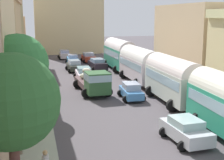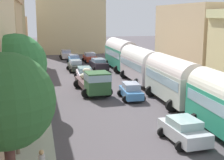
# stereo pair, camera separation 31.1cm
# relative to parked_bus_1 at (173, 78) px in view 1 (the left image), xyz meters

# --- Properties ---
(ground_plane) EXTENTS (154.00, 154.00, 0.00)m
(ground_plane) POSITION_rel_parked_bus_1_xyz_m (-4.60, 11.50, -2.23)
(ground_plane) COLOR #4F494E
(sidewalk_left) EXTENTS (2.50, 70.00, 0.14)m
(sidewalk_left) POSITION_rel_parked_bus_1_xyz_m (-11.85, 11.50, -2.16)
(sidewalk_left) COLOR #A7AE98
(sidewalk_left) RESTS_ON ground
(sidewalk_right) EXTENTS (2.50, 70.00, 0.14)m
(sidewalk_right) POSITION_rel_parked_bus_1_xyz_m (2.65, 11.50, -2.16)
(sidewalk_right) COLOR #A19393
(sidewalk_right) RESTS_ON ground
(building_left_3) EXTENTS (5.92, 10.97, 11.98)m
(building_left_3) POSITION_rel_parked_bus_1_xyz_m (-15.79, 25.46, 3.79)
(building_left_3) COLOR tan
(building_left_3) RESTS_ON ground
(building_left_4) EXTENTS (4.35, 11.23, 7.33)m
(building_left_4) POSITION_rel_parked_bus_1_xyz_m (-15.27, 37.23, 1.43)
(building_left_4) COLOR tan
(building_left_4) RESTS_ON ground
(building_right_2) EXTENTS (4.00, 12.68, 8.75)m
(building_right_2) POSITION_rel_parked_bus_1_xyz_m (5.90, 8.52, 2.14)
(building_right_2) COLOR #CDAE85
(building_right_2) RESTS_ON ground
(distant_church) EXTENTS (13.37, 7.76, 21.36)m
(distant_church) POSITION_rel_parked_bus_1_xyz_m (-4.60, 40.88, 5.07)
(distant_church) COLOR #D5BF8B
(distant_church) RESTS_ON ground
(parked_bus_1) EXTENTS (3.27, 8.16, 4.03)m
(parked_bus_1) POSITION_rel_parked_bus_1_xyz_m (0.00, 0.00, 0.00)
(parked_bus_1) COLOR silver
(parked_bus_1) RESTS_ON ground
(parked_bus_2) EXTENTS (3.39, 8.57, 3.98)m
(parked_bus_2) POSITION_rel_parked_bus_1_xyz_m (-0.00, 9.00, -0.06)
(parked_bus_2) COLOR silver
(parked_bus_2) RESTS_ON ground
(parked_bus_3) EXTENTS (3.37, 9.01, 4.27)m
(parked_bus_3) POSITION_rel_parked_bus_1_xyz_m (0.00, 18.00, 0.13)
(parked_bus_3) COLOR #318B6F
(parked_bus_3) RESTS_ON ground
(cargo_truck_0) EXTENTS (3.23, 7.27, 2.41)m
(cargo_truck_0) POSITION_rel_parked_bus_1_xyz_m (-6.14, 4.71, -0.96)
(cargo_truck_0) COLOR #2F5A32
(cargo_truck_0) RESTS_ON ground
(car_0) EXTENTS (2.35, 4.43, 1.54)m
(car_0) POSITION_rel_parked_bus_1_xyz_m (-6.01, 11.84, -1.46)
(car_0) COLOR silver
(car_0) RESTS_ON ground
(car_1) EXTENTS (2.33, 4.15, 1.55)m
(car_1) POSITION_rel_parked_bus_1_xyz_m (-6.35, 18.06, -1.46)
(car_1) COLOR #252B23
(car_1) RESTS_ON ground
(car_2) EXTENTS (2.25, 4.30, 1.54)m
(car_2) POSITION_rel_parked_bus_1_xyz_m (-5.81, 24.46, -1.45)
(car_2) COLOR #4595D0
(car_2) RESTS_ON ground
(car_3) EXTENTS (2.29, 3.80, 1.58)m
(car_3) POSITION_rel_parked_bus_1_xyz_m (-6.45, 31.13, -1.44)
(car_3) COLOR silver
(car_3) RESTS_ON ground
(car_4) EXTENTS (2.47, 3.85, 1.50)m
(car_4) POSITION_rel_parked_bus_1_xyz_m (-2.96, -8.45, -1.47)
(car_4) COLOR silver
(car_4) RESTS_ON ground
(car_5) EXTENTS (2.25, 3.79, 1.50)m
(car_5) POSITION_rel_parked_bus_1_xyz_m (-3.16, 2.06, -1.48)
(car_5) COLOR #4585C6
(car_5) RESTS_ON ground
(car_6) EXTENTS (2.56, 4.51, 1.56)m
(car_6) POSITION_rel_parked_bus_1_xyz_m (-3.01, 18.71, -1.43)
(car_6) COLOR black
(car_6) RESTS_ON ground
(car_7) EXTENTS (2.40, 3.83, 1.57)m
(car_7) POSITION_rel_parked_bus_1_xyz_m (-3.03, 26.14, -1.44)
(car_7) COLOR #B53724
(car_7) RESTS_ON ground
(pedestrian_0) EXTENTS (0.48, 0.48, 1.79)m
(pedestrian_0) POSITION_rel_parked_bus_1_xyz_m (-12.57, -0.09, -1.21)
(pedestrian_0) COLOR #18233F
(pedestrian_0) RESTS_ON ground
(pedestrian_2) EXTENTS (0.37, 0.37, 1.82)m
(pedestrian_2) POSITION_rel_parked_bus_1_xyz_m (-12.58, -8.16, -1.18)
(pedestrian_2) COLOR #766451
(pedestrian_2) RESTS_ON ground
(pedestrian_3) EXTENTS (0.46, 0.46, 1.83)m
(pedestrian_3) POSITION_rel_parked_bus_1_xyz_m (-12.17, 11.20, -1.19)
(pedestrian_3) COLOR #242E40
(pedestrian_3) RESTS_ON ground
(pedestrian_4) EXTENTS (0.38, 0.38, 1.81)m
(pedestrian_4) POSITION_rel_parked_bus_1_xyz_m (-11.11, -1.01, -1.20)
(pedestrian_4) COLOR #2F2042
(pedestrian_4) RESTS_ON ground
(roadside_tree_0) EXTENTS (3.64, 3.64, 6.26)m
(roadside_tree_0) POSITION_rel_parked_bus_1_xyz_m (-12.50, -13.27, 2.17)
(roadside_tree_0) COLOR brown
(roadside_tree_0) RESTS_ON ground
(roadside_tree_1) EXTENTS (3.43, 3.43, 6.55)m
(roadside_tree_1) POSITION_rel_parked_bus_1_xyz_m (-12.50, -6.55, 2.57)
(roadside_tree_1) COLOR brown
(roadside_tree_1) RESTS_ON ground
(roadside_tree_2) EXTENTS (3.73, 3.73, 5.99)m
(roadside_tree_2) POSITION_rel_parked_bus_1_xyz_m (-12.50, -0.46, 1.88)
(roadside_tree_2) COLOR brown
(roadside_tree_2) RESTS_ON ground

